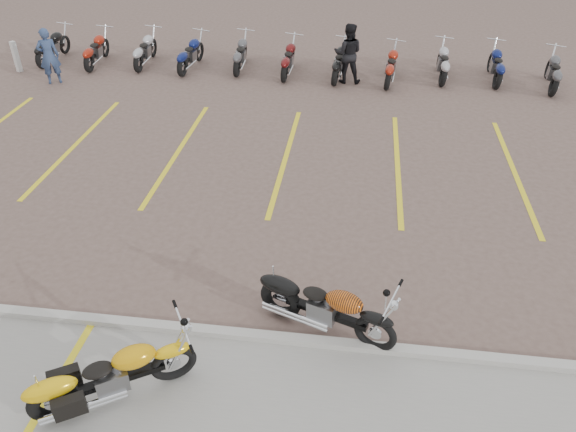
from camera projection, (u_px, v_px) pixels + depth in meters
The scene contains 9 objects.
ground at pixel (256, 258), 10.41m from camera, with size 100.00×100.00×0.00m, color #725A51.
curb at pixel (233, 334), 8.73m from camera, with size 60.00×0.18×0.12m, color #ADAAA3.
parking_stripes at pixel (286, 157), 13.70m from camera, with size 38.00×5.50×0.01m, color yellow, non-canonical shape.
yellow_cruiser at pixel (110, 376), 7.54m from camera, with size 2.00×1.32×0.94m.
flame_cruiser at pixel (323, 308), 8.62m from camera, with size 2.20×0.93×0.94m.
person_a at pixel (49, 56), 17.42m from camera, with size 0.63×0.41×1.73m, color navy.
person_b at pixel (348, 53), 17.46m from camera, with size 0.89×0.70×1.84m, color black.
bollard at pixel (16, 57), 18.50m from camera, with size 0.15×0.15×1.00m, color silver.
bg_bike_row at pixel (287, 58), 18.27m from camera, with size 17.22×2.03×1.10m.
Camera 1 is at (1.67, -8.05, 6.45)m, focal length 35.00 mm.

